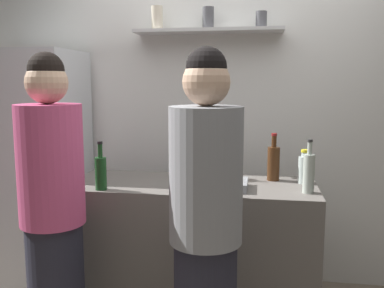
% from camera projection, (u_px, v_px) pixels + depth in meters
% --- Properties ---
extents(back_wall_assembly, '(4.80, 0.32, 2.60)m').
position_uv_depth(back_wall_assembly, '(228.00, 113.00, 3.29)').
color(back_wall_assembly, white).
rests_on(back_wall_assembly, ground).
extents(refrigerator, '(0.65, 0.61, 1.77)m').
position_uv_depth(refrigerator, '(38.00, 170.00, 3.18)').
color(refrigerator, silver).
rests_on(refrigerator, ground).
extents(counter, '(1.55, 0.61, 0.91)m').
position_uv_depth(counter, '(192.00, 251.00, 2.75)').
color(counter, '#66605B').
rests_on(counter, ground).
extents(baking_pan, '(0.34, 0.24, 0.05)m').
position_uv_depth(baking_pan, '(219.00, 184.00, 2.55)').
color(baking_pan, gray).
rests_on(baking_pan, counter).
extents(utensil_holder, '(0.11, 0.11, 0.22)m').
position_uv_depth(utensil_holder, '(229.00, 170.00, 2.79)').
color(utensil_holder, '#B2B2B7').
rests_on(utensil_holder, counter).
extents(wine_bottle_green_glass, '(0.07, 0.07, 0.29)m').
position_uv_depth(wine_bottle_green_glass, '(101.00, 172.00, 2.51)').
color(wine_bottle_green_glass, '#19471E').
rests_on(wine_bottle_green_glass, counter).
extents(wine_bottle_amber_glass, '(0.08, 0.08, 0.31)m').
position_uv_depth(wine_bottle_amber_glass, '(273.00, 162.00, 2.74)').
color(wine_bottle_amber_glass, '#472814').
rests_on(wine_bottle_amber_glass, counter).
extents(wine_bottle_pale_glass, '(0.07, 0.07, 0.31)m').
position_uv_depth(wine_bottle_pale_glass, '(309.00, 172.00, 2.43)').
color(wine_bottle_pale_glass, '#B2BFB2').
rests_on(wine_bottle_pale_glass, counter).
extents(wine_bottle_dark_glass, '(0.07, 0.07, 0.32)m').
position_uv_depth(wine_bottle_dark_glass, '(183.00, 172.00, 2.43)').
color(wine_bottle_dark_glass, black).
rests_on(wine_bottle_dark_glass, counter).
extents(water_bottle_plastic, '(0.08, 0.08, 0.21)m').
position_uv_depth(water_bottle_plastic, '(304.00, 169.00, 2.67)').
color(water_bottle_plastic, silver).
rests_on(water_bottle_plastic, counter).
extents(person_grey_hoodie, '(0.34, 0.34, 1.70)m').
position_uv_depth(person_grey_hoodie, '(206.00, 232.00, 1.98)').
color(person_grey_hoodie, '#262633').
rests_on(person_grey_hoodie, ground).
extents(person_pink_top, '(0.34, 0.34, 1.69)m').
position_uv_depth(person_pink_top, '(53.00, 215.00, 2.25)').
color(person_pink_top, '#262633').
rests_on(person_pink_top, ground).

